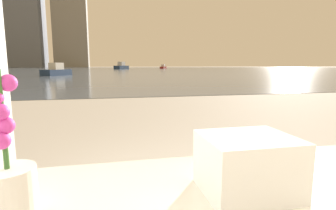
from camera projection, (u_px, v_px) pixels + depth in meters
The scene contains 6 objects.
potted_orchid at pixel (8, 176), 0.61m from camera, with size 0.12×0.12×0.36m.
towel_stack at pixel (247, 165), 0.72m from camera, with size 0.24×0.21×0.16m.
harbor_water at pixel (112, 69), 59.94m from camera, with size 180.00×110.00×0.01m.
harbor_boat_0 at pixel (57, 71), 21.36m from camera, with size 2.13×2.90×1.04m.
harbor_boat_1 at pixel (121, 67), 58.43m from camera, with size 3.52×4.43×1.61m.
harbor_boat_2 at pixel (163, 67), 68.69m from camera, with size 2.28×2.97×1.07m.
Camera 1 is at (-0.51, 0.18, 0.84)m, focal length 28.00 mm.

